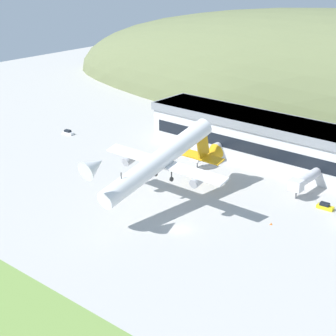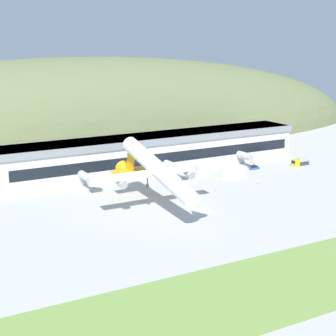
{
  "view_description": "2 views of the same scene",
  "coord_description": "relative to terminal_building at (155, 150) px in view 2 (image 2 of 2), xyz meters",
  "views": [
    {
      "loc": [
        71.94,
        -89.18,
        60.56
      ],
      "look_at": [
        -7.76,
        5.0,
        11.73
      ],
      "focal_mm": 60.0,
      "sensor_mm": 36.0,
      "label": 1
    },
    {
      "loc": [
        -85.13,
        -128.26,
        49.27
      ],
      "look_at": [
        -8.91,
        5.2,
        12.66
      ],
      "focal_mm": 60.0,
      "sensor_mm": 36.0,
      "label": 2
    }
  ],
  "objects": [
    {
      "name": "fuel_truck",
      "position": [
        52.26,
        -21.64,
        -6.06
      ],
      "size": [
        7.7,
        2.34,
        3.02
      ],
      "color": "gold",
      "rests_on": "ground_plane"
    },
    {
      "name": "traffic_cone_1",
      "position": [
        2.88,
        -35.59,
        -7.23
      ],
      "size": [
        0.52,
        0.52,
        0.58
      ],
      "color": "orange",
      "rests_on": "ground_plane"
    },
    {
      "name": "jetway_2",
      "position": [
        32.94,
        -14.19,
        -3.53
      ],
      "size": [
        3.38,
        11.53,
        5.43
      ],
      "color": "silver",
      "rests_on": "ground_plane"
    },
    {
      "name": "traffic_cone_0",
      "position": [
        20.65,
        -35.1,
        -7.23
      ],
      "size": [
        0.52,
        0.52,
        0.58
      ],
      "color": "orange",
      "rests_on": "ground_plane"
    },
    {
      "name": "box_truck",
      "position": [
        18.18,
        -23.26,
        -6.14
      ],
      "size": [
        8.51,
        2.8,
        2.84
      ],
      "color": "silver",
      "rests_on": "ground_plane"
    },
    {
      "name": "service_car_1",
      "position": [
        32.67,
        -17.9,
        -6.9
      ],
      "size": [
        3.73,
        1.76,
        1.48
      ],
      "color": "#264C99",
      "rests_on": "ground_plane"
    },
    {
      "name": "terminal_building",
      "position": [
        0.0,
        0.0,
        0.0
      ],
      "size": [
        118.1,
        16.57,
        13.25
      ],
      "color": "silver",
      "rests_on": "ground_plane"
    },
    {
      "name": "jetway_0",
      "position": [
        -32.19,
        -14.68,
        -3.52
      ],
      "size": [
        3.38,
        12.43,
        5.43
      ],
      "color": "silver",
      "rests_on": "ground_plane"
    },
    {
      "name": "hill_backdrop",
      "position": [
        -4.94,
        67.44,
        -7.51
      ],
      "size": [
        333.53,
        86.37,
        78.8
      ],
      "primitive_type": "ellipsoid",
      "color": "#667047",
      "rests_on": "ground_plane"
    },
    {
      "name": "grass_strip_foreground",
      "position": [
        -11.85,
        -99.61,
        -7.47
      ],
      "size": [
        366.62,
        27.6,
        0.08
      ],
      "primitive_type": "cube",
      "color": "#759947",
      "rests_on": "ground_plane"
    },
    {
      "name": "cargo_airplane",
      "position": [
        -23.42,
        -44.39,
        4.55
      ],
      "size": [
        36.45,
        48.6,
        15.53
      ],
      "color": "white"
    },
    {
      "name": "service_car_2",
      "position": [
        8.76,
        -19.67,
        -6.84
      ],
      "size": [
        4.22,
        1.86,
        1.64
      ],
      "color": "gold",
      "rests_on": "ground_plane"
    },
    {
      "name": "ground_plane",
      "position": [
        -11.85,
        -51.34,
        -7.51
      ],
      "size": [
        407.35,
        407.35,
        0.0
      ],
      "primitive_type": "plane",
      "color": "#B7B5AF"
    },
    {
      "name": "jetway_1",
      "position": [
        0.3,
        -15.07,
        -3.52
      ],
      "size": [
        3.38,
        13.16,
        5.43
      ],
      "color": "silver",
      "rests_on": "ground_plane"
    }
  ]
}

